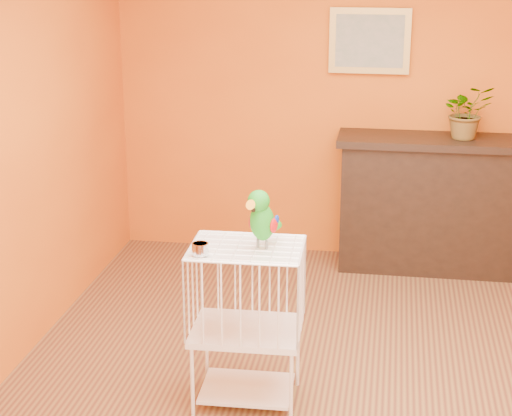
# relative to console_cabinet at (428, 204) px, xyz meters

# --- Properties ---
(ground) EXTENTS (4.50, 4.50, 0.00)m
(ground) POSITION_rel_console_cabinet_xyz_m (-0.51, -2.00, -0.53)
(ground) COLOR brown
(ground) RESTS_ON ground
(room_shell) EXTENTS (4.50, 4.50, 4.50)m
(room_shell) POSITION_rel_console_cabinet_xyz_m (-0.51, -2.00, 1.05)
(room_shell) COLOR #D36213
(room_shell) RESTS_ON ground
(console_cabinet) EXTENTS (1.43, 0.51, 1.06)m
(console_cabinet) POSITION_rel_console_cabinet_xyz_m (0.00, 0.00, 0.00)
(console_cabinet) COLOR black
(console_cabinet) RESTS_ON ground
(potted_plant) EXTENTS (0.47, 0.49, 0.32)m
(potted_plant) POSITION_rel_console_cabinet_xyz_m (0.24, 0.03, 0.69)
(potted_plant) COLOR #26722D
(potted_plant) RESTS_ON console_cabinet
(framed_picture) EXTENTS (0.62, 0.04, 0.50)m
(framed_picture) POSITION_rel_console_cabinet_xyz_m (-0.51, 0.21, 1.22)
(framed_picture) COLOR #AA833C
(framed_picture) RESTS_ON room_shell
(birdcage) EXTENTS (0.61, 0.48, 0.93)m
(birdcage) POSITION_rel_console_cabinet_xyz_m (-1.04, -2.24, -0.05)
(birdcage) COLOR white
(birdcage) RESTS_ON ground
(feed_cup) EXTENTS (0.09, 0.09, 0.06)m
(feed_cup) POSITION_rel_console_cabinet_xyz_m (-1.26, -2.40, 0.43)
(feed_cup) COLOR silver
(feed_cup) RESTS_ON birdcage
(parrot) EXTENTS (0.19, 0.30, 0.33)m
(parrot) POSITION_rel_console_cabinet_xyz_m (-0.96, -2.24, 0.56)
(parrot) COLOR #59544C
(parrot) RESTS_ON birdcage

